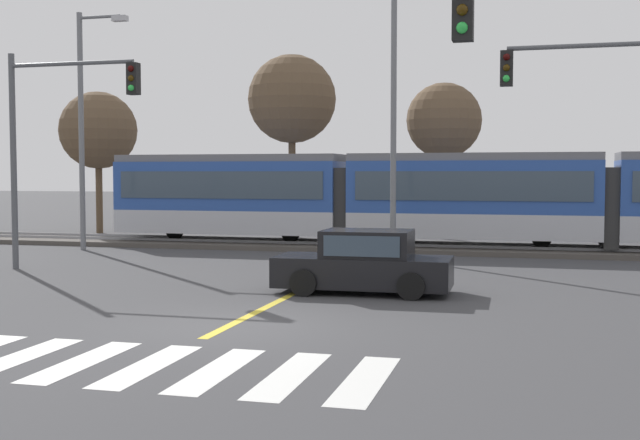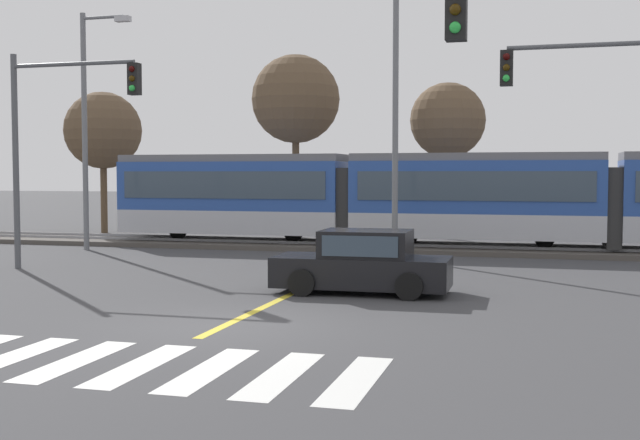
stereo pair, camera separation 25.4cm
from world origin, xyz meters
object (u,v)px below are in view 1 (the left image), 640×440
object	(u,v)px
bare_tree_far_west	(98,131)
light_rail_tram	(473,196)
traffic_light_mid_left	(54,125)
street_lamp_west	(85,117)
sedan_crossing	(364,264)
bare_tree_east	(444,121)
street_lamp_centre	(400,103)
bare_tree_west	(292,100)
traffic_light_near_right	(618,86)
traffic_light_mid_right	(613,116)

from	to	relation	value
bare_tree_far_west	light_rail_tram	bearing A→B (deg)	-14.07
traffic_light_mid_left	street_lamp_west	world-z (taller)	street_lamp_west
sedan_crossing	street_lamp_west	bearing A→B (deg)	147.19
street_lamp_west	bare_tree_east	bearing A→B (deg)	34.93
sedan_crossing	street_lamp_centre	size ratio (longest dim) A/B	0.46
street_lamp_centre	bare_tree_west	distance (m)	10.08
street_lamp_west	bare_tree_west	xyz separation A→B (m)	(5.61, 7.95, 1.21)
traffic_light_near_right	bare_tree_east	size ratio (longest dim) A/B	0.93
sedan_crossing	street_lamp_west	world-z (taller)	street_lamp_west
traffic_light_mid_left	bare_tree_west	bearing A→B (deg)	77.40
traffic_light_mid_left	bare_tree_east	world-z (taller)	bare_tree_east
bare_tree_east	traffic_light_mid_right	bearing A→B (deg)	-67.81
traffic_light_mid_left	bare_tree_west	xyz separation A→B (m)	(3.09, 13.81, 1.88)
traffic_light_near_right	traffic_light_mid_left	bearing A→B (deg)	151.29
light_rail_tram	traffic_light_mid_right	xyz separation A→B (m)	(4.07, -8.71, 2.25)
sedan_crossing	street_lamp_centre	xyz separation A→B (m)	(-0.46, 7.97, 4.53)
traffic_light_near_right	bare_tree_far_west	xyz separation A→B (m)	(-21.43, 21.80, 0.75)
traffic_light_mid_right	bare_tree_west	world-z (taller)	bare_tree_west
traffic_light_near_right	bare_tree_east	bearing A→B (deg)	102.58
light_rail_tram	bare_tree_west	distance (m)	10.46
traffic_light_mid_right	bare_tree_far_west	world-z (taller)	bare_tree_far_west
light_rail_tram	bare_tree_far_west	world-z (taller)	bare_tree_far_west
sedan_crossing	traffic_light_mid_right	bearing A→B (deg)	22.99
traffic_light_near_right	bare_tree_west	distance (m)	24.99
bare_tree_east	traffic_light_mid_left	bearing A→B (deg)	-124.12
street_lamp_west	bare_tree_west	world-z (taller)	street_lamp_west
traffic_light_mid_right	street_lamp_centre	distance (m)	8.39
light_rail_tram	street_lamp_west	distance (m)	14.67
sedan_crossing	street_lamp_west	distance (m)	15.21
traffic_light_near_right	bare_tree_far_west	world-z (taller)	bare_tree_far_west
light_rail_tram	traffic_light_mid_left	bearing A→B (deg)	-141.49
street_lamp_west	bare_tree_east	xyz separation A→B (m)	(12.33, 8.61, 0.17)
sedan_crossing	bare_tree_west	world-z (taller)	bare_tree_west
sedan_crossing	traffic_light_mid_left	world-z (taller)	traffic_light_mid_left
traffic_light_near_right	bare_tree_far_west	distance (m)	30.58
light_rail_tram	street_lamp_west	size ratio (longest dim) A/B	3.18
street_lamp_west	bare_tree_east	world-z (taller)	street_lamp_west
traffic_light_mid_left	street_lamp_centre	world-z (taller)	street_lamp_centre
light_rail_tram	street_lamp_west	bearing A→B (deg)	-166.87
traffic_light_mid_left	street_lamp_centre	xyz separation A→B (m)	(9.29, 5.93, 0.94)
sedan_crossing	traffic_light_mid_right	world-z (taller)	traffic_light_mid_right
traffic_light_near_right	traffic_light_mid_left	distance (m)	16.94
bare_tree_west	bare_tree_far_west	bearing A→B (deg)	-179.08
street_lamp_west	street_lamp_centre	bearing A→B (deg)	0.28
traffic_light_near_right	street_lamp_centre	bearing A→B (deg)	111.62
traffic_light_near_right	street_lamp_centre	size ratio (longest dim) A/B	0.69
traffic_light_mid_right	bare_tree_east	bearing A→B (deg)	112.19
traffic_light_mid_left	bare_tree_west	size ratio (longest dim) A/B	0.78
traffic_light_mid_left	street_lamp_west	size ratio (longest dim) A/B	0.73
traffic_light_near_right	traffic_light_mid_left	world-z (taller)	traffic_light_mid_left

